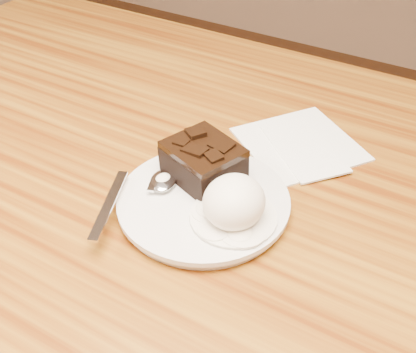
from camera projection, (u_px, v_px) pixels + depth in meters
The scene contains 9 objects.
dining_table at pixel (174, 348), 0.88m from camera, with size 1.20×0.80×0.75m, color #5A2708, non-canonical shape.
plate at pixel (203, 203), 0.59m from camera, with size 0.19×0.19×0.02m, color silver.
brownie at pixel (203, 163), 0.61m from camera, with size 0.08×0.07×0.04m, color black.
ice_cream_scoop at pixel (234, 202), 0.55m from camera, with size 0.07×0.07×0.05m, color white.
melt_puddle at pixel (233, 217), 0.56m from camera, with size 0.09×0.09×0.00m, color silver.
spoon at pixel (163, 182), 0.60m from camera, with size 0.03×0.17×0.01m, color silver, non-canonical shape.
napkin at pixel (299, 143), 0.69m from camera, with size 0.14×0.14×0.01m, color white.
crumb_a at pixel (236, 218), 0.56m from camera, with size 0.01×0.01×0.00m, color black.
crumb_b at pixel (238, 212), 0.57m from camera, with size 0.01×0.01×0.00m, color black.
Camera 1 is at (0.31, -0.41, 1.15)m, focal length 45.38 mm.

